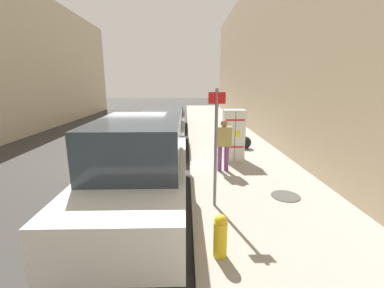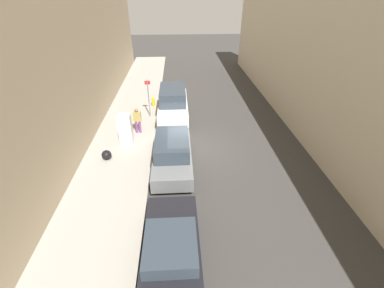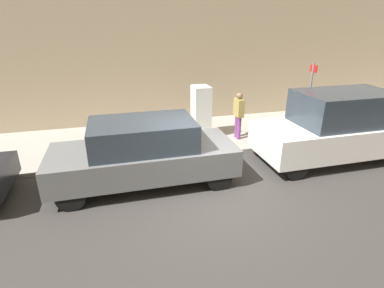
{
  "view_description": "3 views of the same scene",
  "coord_description": "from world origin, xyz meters",
  "px_view_note": "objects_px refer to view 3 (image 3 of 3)",
  "views": [
    {
      "loc": [
        -1.98,
        9.85,
        2.88
      ],
      "look_at": [
        -2.18,
        1.53,
        0.88
      ],
      "focal_mm": 24.0,
      "sensor_mm": 36.0,
      "label": 1
    },
    {
      "loc": [
        -0.59,
        -12.29,
        8.13
      ],
      "look_at": [
        0.07,
        -0.59,
        0.8
      ],
      "focal_mm": 24.0,
      "sensor_mm": 36.0,
      "label": 2
    },
    {
      "loc": [
        6.18,
        -2.11,
        4.01
      ],
      "look_at": [
        -0.62,
        -0.3,
        1.13
      ],
      "focal_mm": 28.0,
      "sensor_mm": 36.0,
      "label": 3
    }
  ],
  "objects_px": {
    "trash_bag": "(153,126)",
    "parked_van_white": "(341,127)",
    "street_sign_post": "(309,97)",
    "pedestrian_walking_far": "(239,112)",
    "fire_hydrant": "(348,124)",
    "parked_suv_gray": "(144,152)",
    "discarded_refrigerator": "(201,112)"
  },
  "relations": [
    {
      "from": "trash_bag",
      "to": "parked_van_white",
      "type": "height_order",
      "value": "parked_van_white"
    },
    {
      "from": "street_sign_post",
      "to": "pedestrian_walking_far",
      "type": "bearing_deg",
      "value": -102.53
    },
    {
      "from": "fire_hydrant",
      "to": "trash_bag",
      "type": "bearing_deg",
      "value": -105.96
    },
    {
      "from": "street_sign_post",
      "to": "fire_hydrant",
      "type": "xyz_separation_m",
      "value": [
        0.11,
        1.78,
        -1.1
      ]
    },
    {
      "from": "trash_bag",
      "to": "parked_suv_gray",
      "type": "xyz_separation_m",
      "value": [
        3.54,
        -0.73,
        0.5
      ]
    },
    {
      "from": "pedestrian_walking_far",
      "to": "parked_suv_gray",
      "type": "relative_size",
      "value": 0.35
    },
    {
      "from": "discarded_refrigerator",
      "to": "trash_bag",
      "type": "bearing_deg",
      "value": -117.07
    },
    {
      "from": "discarded_refrigerator",
      "to": "fire_hydrant",
      "type": "distance_m",
      "value": 5.51
    },
    {
      "from": "discarded_refrigerator",
      "to": "parked_van_white",
      "type": "distance_m",
      "value": 4.54
    },
    {
      "from": "parked_suv_gray",
      "to": "street_sign_post",
      "type": "bearing_deg",
      "value": 105.59
    },
    {
      "from": "parked_van_white",
      "to": "pedestrian_walking_far",
      "type": "bearing_deg",
      "value": -131.92
    },
    {
      "from": "trash_bag",
      "to": "parked_van_white",
      "type": "distance_m",
      "value": 6.37
    },
    {
      "from": "parked_suv_gray",
      "to": "parked_van_white",
      "type": "xyz_separation_m",
      "value": [
        0.0,
        5.99,
        0.16
      ]
    },
    {
      "from": "parked_van_white",
      "to": "trash_bag",
      "type": "bearing_deg",
      "value": -123.93
    },
    {
      "from": "discarded_refrigerator",
      "to": "parked_van_white",
      "type": "xyz_separation_m",
      "value": [
        2.71,
        3.64,
        0.01
      ]
    },
    {
      "from": "pedestrian_walking_far",
      "to": "parked_suv_gray",
      "type": "height_order",
      "value": "pedestrian_walking_far"
    },
    {
      "from": "trash_bag",
      "to": "fire_hydrant",
      "type": "bearing_deg",
      "value": 74.04
    },
    {
      "from": "street_sign_post",
      "to": "fire_hydrant",
      "type": "relative_size",
      "value": 3.6
    },
    {
      "from": "street_sign_post",
      "to": "fire_hydrant",
      "type": "height_order",
      "value": "street_sign_post"
    },
    {
      "from": "pedestrian_walking_far",
      "to": "parked_suv_gray",
      "type": "bearing_deg",
      "value": -90.16
    },
    {
      "from": "discarded_refrigerator",
      "to": "parked_suv_gray",
      "type": "xyz_separation_m",
      "value": [
        2.71,
        -2.35,
        -0.15
      ]
    },
    {
      "from": "parked_suv_gray",
      "to": "fire_hydrant",
      "type": "bearing_deg",
      "value": 101.32
    },
    {
      "from": "pedestrian_walking_far",
      "to": "parked_van_white",
      "type": "xyz_separation_m",
      "value": [
        2.18,
        2.43,
        -0.03
      ]
    },
    {
      "from": "parked_suv_gray",
      "to": "discarded_refrigerator",
      "type": "bearing_deg",
      "value": 139.15
    },
    {
      "from": "pedestrian_walking_far",
      "to": "parked_van_white",
      "type": "height_order",
      "value": "parked_van_white"
    },
    {
      "from": "trash_bag",
      "to": "parked_suv_gray",
      "type": "distance_m",
      "value": 3.65
    },
    {
      "from": "street_sign_post",
      "to": "parked_van_white",
      "type": "distance_m",
      "value": 1.74
    },
    {
      "from": "street_sign_post",
      "to": "trash_bag",
      "type": "relative_size",
      "value": 5.08
    },
    {
      "from": "fire_hydrant",
      "to": "parked_van_white",
      "type": "height_order",
      "value": "parked_van_white"
    },
    {
      "from": "parked_van_white",
      "to": "discarded_refrigerator",
      "type": "bearing_deg",
      "value": -126.66
    },
    {
      "from": "parked_suv_gray",
      "to": "parked_van_white",
      "type": "relative_size",
      "value": 0.91
    },
    {
      "from": "discarded_refrigerator",
      "to": "trash_bag",
      "type": "distance_m",
      "value": 1.93
    }
  ]
}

